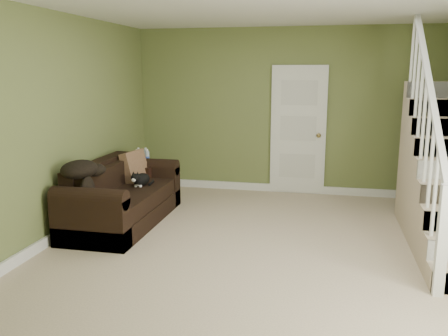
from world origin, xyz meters
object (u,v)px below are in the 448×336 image
at_px(sofa, 121,200).
at_px(cat, 141,180).
at_px(banana, 112,200).
at_px(side_table, 144,182).

bearing_deg(sofa, cat, 56.79).
bearing_deg(cat, banana, -86.02).
bearing_deg(side_table, sofa, -85.61).
height_order(sofa, banana, sofa).
height_order(cat, banana, cat).
xyz_separation_m(sofa, cat, (0.17, 0.27, 0.22)).
distance_m(sofa, banana, 0.57).
relative_size(sofa, side_table, 2.50).
bearing_deg(banana, sofa, 58.69).
bearing_deg(sofa, side_table, 94.39).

